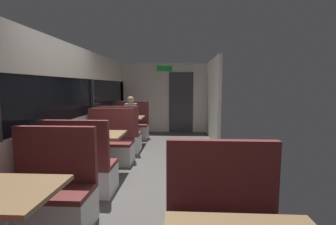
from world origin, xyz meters
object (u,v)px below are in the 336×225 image
dining_table_far_window (126,121)px  bench_far_window_facing_end (120,138)px  bench_mid_window_facing_end (81,171)px  bench_near_window_facing_entry (50,198)px  seated_passenger (131,121)px  bench_far_window_facing_entry (132,128)px  bench_mid_window_facing_entry (110,147)px  dining_table_mid_window (97,139)px

dining_table_far_window → bench_far_window_facing_end: 0.77m
bench_mid_window_facing_end → bench_far_window_facing_end: same height
bench_near_window_facing_entry → bench_mid_window_facing_end: same height
dining_table_far_window → seated_passenger: size_ratio=0.71×
bench_mid_window_facing_end → bench_far_window_facing_entry: (0.00, 3.62, 0.00)m
bench_mid_window_facing_entry → bench_mid_window_facing_end: bearing=-90.0°
bench_mid_window_facing_entry → dining_table_far_window: 1.56m
bench_near_window_facing_entry → seated_passenger: 4.38m
dining_table_far_window → dining_table_mid_window: bearing=-90.0°
dining_table_mid_window → bench_mid_window_facing_end: size_ratio=0.82×
bench_far_window_facing_end → bench_far_window_facing_entry: bearing=90.0°
bench_mid_window_facing_end → seated_passenger: seated_passenger is taller
bench_mid_window_facing_entry → dining_table_mid_window: bearing=-90.0°
dining_table_mid_window → dining_table_far_window: size_ratio=1.00×
bench_mid_window_facing_entry → dining_table_far_window: (0.00, 1.53, 0.31)m
bench_far_window_facing_end → seated_passenger: seated_passenger is taller
bench_mid_window_facing_end → bench_mid_window_facing_entry: (0.00, 1.40, 0.00)m
bench_mid_window_facing_end → bench_near_window_facing_entry: bearing=-90.0°
dining_table_mid_window → bench_far_window_facing_end: size_ratio=0.82×
bench_mid_window_facing_end → seated_passenger: bearing=90.0°
bench_far_window_facing_entry → bench_mid_window_facing_end: bearing=-90.0°
dining_table_mid_window → bench_far_window_facing_entry: (0.00, 2.92, -0.31)m
dining_table_far_window → seated_passenger: 0.64m
bench_far_window_facing_end → bench_mid_window_facing_end: bearing=-90.0°
dining_table_mid_window → bench_mid_window_facing_entry: (0.00, 0.70, -0.31)m
bench_mid_window_facing_entry → bench_far_window_facing_end: size_ratio=1.00×
bench_near_window_facing_entry → bench_far_window_facing_end: same height
bench_mid_window_facing_end → dining_table_far_window: (0.00, 2.92, 0.31)m
seated_passenger → bench_far_window_facing_end: bearing=-90.0°
dining_table_far_window → bench_far_window_facing_entry: bearing=90.0°
bench_mid_window_facing_end → dining_table_far_window: bench_mid_window_facing_end is taller
dining_table_mid_window → bench_mid_window_facing_end: 0.77m
bench_mid_window_facing_end → seated_passenger: (0.00, 3.55, 0.21)m
bench_far_window_facing_end → seated_passenger: size_ratio=0.87×
dining_table_mid_window → bench_mid_window_facing_entry: size_ratio=0.82×
dining_table_far_window → bench_far_window_facing_end: (0.00, -0.70, -0.31)m
bench_mid_window_facing_end → bench_far_window_facing_end: 2.22m
dining_table_far_window → bench_far_window_facing_end: bearing=-90.0°
bench_far_window_facing_entry → seated_passenger: seated_passenger is taller
bench_mid_window_facing_end → bench_far_window_facing_entry: size_ratio=1.00×
dining_table_mid_window → bench_far_window_facing_end: bearing=90.0°
bench_mid_window_facing_entry → seated_passenger: seated_passenger is taller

